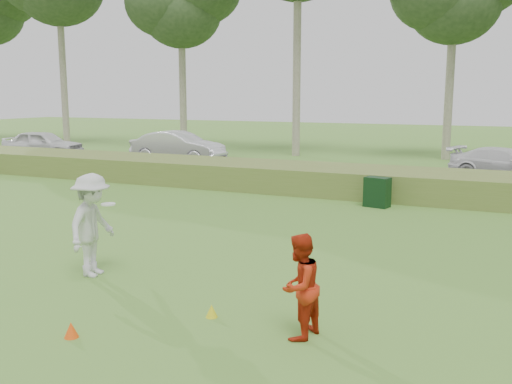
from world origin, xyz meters
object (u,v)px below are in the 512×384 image
at_px(car_mid, 178,147).
at_px(player_white, 92,225).
at_px(cone_yellow, 212,311).
at_px(utility_cabinet, 377,192).
at_px(player_red, 299,286).
at_px(car_left, 43,144).
at_px(car_right, 506,164).
at_px(cone_orange, 71,330).

bearing_deg(car_mid, player_white, -153.83).
xyz_separation_m(cone_yellow, utility_cabinet, (0.44, 9.94, 0.36)).
xyz_separation_m(player_white, player_red, (4.59, -1.08, -0.23)).
height_order(cone_yellow, car_left, car_left).
distance_m(player_red, car_left, 26.25).
bearing_deg(player_white, car_left, 39.18).
bearing_deg(car_right, player_red, -170.85).
bearing_deg(car_right, player_white, 173.80).
bearing_deg(cone_yellow, player_white, 163.10).
distance_m(car_mid, car_right, 15.09).
distance_m(player_red, cone_orange, 3.35).
xyz_separation_m(player_white, cone_orange, (1.60, -2.43, -0.88)).
bearing_deg(car_left, car_mid, -97.15).
distance_m(cone_orange, car_left, 24.91).
bearing_deg(cone_orange, player_red, 24.19).
relative_size(utility_cabinet, car_right, 0.21).
relative_size(car_mid, car_right, 1.08).
height_order(player_white, utility_cabinet, player_white).
bearing_deg(player_red, player_white, -91.81).
bearing_deg(cone_yellow, car_right, 76.85).
relative_size(car_left, car_right, 0.97).
height_order(player_white, cone_yellow, player_white).
xyz_separation_m(cone_orange, car_left, (-17.64, 17.57, 0.68)).
relative_size(player_red, cone_orange, 6.65).
bearing_deg(player_white, utility_cabinet, -28.88).
bearing_deg(utility_cabinet, cone_yellow, -80.42).
bearing_deg(player_white, player_red, -110.76).
bearing_deg(player_red, car_left, -116.71).
distance_m(player_red, cone_yellow, 1.65).
relative_size(utility_cabinet, car_left, 0.22).
distance_m(player_white, utility_cabinet, 9.68).
bearing_deg(car_left, player_white, -146.37).
xyz_separation_m(player_red, cone_yellow, (-1.51, 0.15, -0.66)).
distance_m(car_left, car_right, 23.17).
xyz_separation_m(player_white, utility_cabinet, (3.53, 9.00, -0.53)).
height_order(cone_yellow, car_right, car_right).
xyz_separation_m(player_white, car_mid, (-7.98, 15.97, -0.15)).
bearing_deg(car_right, car_mid, 108.51).
distance_m(cone_orange, car_right, 19.50).
height_order(cone_yellow, utility_cabinet, utility_cabinet).
xyz_separation_m(player_white, cone_yellow, (3.08, -0.94, -0.89)).
height_order(utility_cabinet, car_left, car_left).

